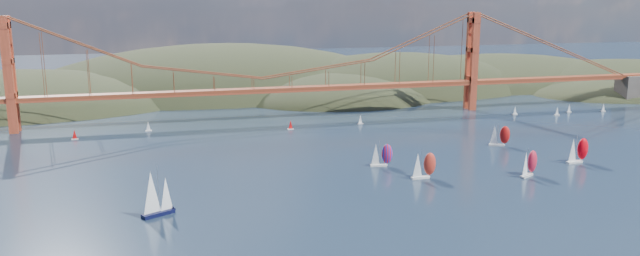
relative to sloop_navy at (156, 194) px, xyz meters
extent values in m
plane|color=black|center=(55.33, -43.30, -6.81)|extent=(1200.00, 1200.00, 0.00)
ellipsoid|color=black|center=(-84.67, 216.70, -18.01)|extent=(240.00, 140.00, 64.00)
ellipsoid|color=black|center=(45.33, 256.70, -23.61)|extent=(300.00, 180.00, 96.00)
ellipsoid|color=black|center=(165.33, 226.70, -20.11)|extent=(220.00, 140.00, 76.00)
ellipsoid|color=black|center=(115.33, 196.70, -15.21)|extent=(140.00, 110.00, 48.00)
ellipsoid|color=black|center=(255.33, 246.70, -17.31)|extent=(260.00, 160.00, 60.00)
ellipsoid|color=black|center=(340.33, 206.70, -15.91)|extent=(220.00, 150.00, 52.00)
ellipsoid|color=black|center=(295.33, 166.70, -11.71)|extent=(120.00, 90.00, 28.00)
cube|color=maroon|center=(55.33, 136.70, 9.19)|extent=(440.00, 7.00, 1.60)
cube|color=maroon|center=(55.33, 136.70, 7.99)|extent=(440.00, 7.00, 0.80)
cube|color=maroon|center=(-64.67, 136.70, 20.69)|extent=(4.00, 8.50, 55.00)
cube|color=maroon|center=(175.33, 136.70, 20.69)|extent=(4.00, 8.50, 55.00)
cube|color=#4C443D|center=(289.33, 136.70, 1.19)|extent=(24.00, 12.00, 16.00)
cube|color=black|center=(0.34, 0.18, -6.22)|extent=(9.99, 7.12, 1.18)
cylinder|color=#99999E|center=(0.77, 0.42, 1.50)|extent=(0.15, 0.15, 14.25)
cone|color=white|center=(-1.22, -0.66, 0.78)|extent=(7.49, 7.49, 12.54)
cone|color=white|center=(2.94, 1.59, -0.64)|extent=(5.35, 5.35, 9.98)
cube|color=white|center=(91.41, 15.50, -6.42)|extent=(6.60, 2.10, 0.78)
cylinder|color=#99999E|center=(91.74, 15.51, -1.14)|extent=(0.10, 0.10, 9.79)
cone|color=white|center=(90.24, 15.45, -1.63)|extent=(3.81, 3.81, 8.61)
ellipsoid|color=red|center=(95.00, 15.65, -1.63)|extent=(4.69, 3.06, 8.22)
cube|color=silver|center=(129.52, 7.86, -6.43)|extent=(6.53, 4.64, 0.77)
cylinder|color=#99999E|center=(129.80, 8.01, -1.21)|extent=(0.10, 0.10, 9.67)
cone|color=white|center=(128.50, 7.31, -1.69)|extent=(4.89, 4.89, 8.51)
ellipsoid|color=red|center=(132.64, 9.53, -1.69)|extent=(5.32, 4.63, 8.12)
cube|color=white|center=(158.29, 19.68, -6.41)|extent=(6.96, 2.70, 0.81)
cylinder|color=#99999E|center=(158.63, 19.72, -0.92)|extent=(0.10, 0.10, 10.17)
cone|color=white|center=(157.08, 19.53, -1.43)|extent=(4.23, 4.23, 8.95)
ellipsoid|color=#EC000D|center=(161.99, 20.12, -1.43)|extent=(5.07, 3.53, 8.54)
cube|color=silver|center=(143.88, 53.27, -6.44)|extent=(6.39, 3.78, 0.74)
cylinder|color=#99999E|center=(144.17, 53.16, -1.44)|extent=(0.09, 0.09, 9.26)
cone|color=white|center=(142.84, 53.66, -1.91)|extent=(4.45, 4.45, 8.15)
ellipsoid|color=red|center=(147.06, 52.08, -1.91)|extent=(5.00, 4.06, 7.78)
cube|color=white|center=(82.56, 34.87, -6.45)|extent=(6.25, 2.56, 0.73)
cylinder|color=#99999E|center=(82.86, 34.83, -1.54)|extent=(0.09, 0.09, 9.09)
cone|color=white|center=(81.48, 35.03, -1.99)|extent=(3.85, 3.85, 8.00)
ellipsoid|color=red|center=(85.85, 34.38, -1.99)|extent=(4.59, 3.26, 7.64)
cube|color=silver|center=(-35.30, 112.35, -6.56)|extent=(3.00, 1.00, 0.50)
cone|color=red|center=(-35.30, 112.35, -4.21)|extent=(2.00, 2.00, 4.20)
cube|color=silver|center=(-3.06, 122.63, -6.56)|extent=(3.00, 1.00, 0.50)
cone|color=white|center=(-3.06, 122.63, -4.21)|extent=(2.00, 2.00, 4.20)
cube|color=silver|center=(191.32, 115.11, -6.56)|extent=(3.00, 1.00, 0.50)
cone|color=white|center=(191.32, 115.11, -4.21)|extent=(2.00, 2.00, 4.20)
cube|color=silver|center=(212.40, 107.34, -6.56)|extent=(3.00, 1.00, 0.50)
cone|color=white|center=(212.40, 107.34, -4.21)|extent=(2.00, 2.00, 4.20)
cube|color=silver|center=(224.43, 113.44, -6.56)|extent=(3.00, 1.00, 0.50)
cone|color=white|center=(224.43, 113.44, -4.21)|extent=(2.00, 2.00, 4.20)
cube|color=silver|center=(244.25, 110.18, -6.56)|extent=(3.00, 1.00, 0.50)
cone|color=white|center=(244.25, 110.18, -4.21)|extent=(2.00, 2.00, 4.20)
cube|color=silver|center=(101.11, 112.31, -6.56)|extent=(3.00, 1.00, 0.50)
cone|color=white|center=(101.11, 112.31, -4.21)|extent=(2.00, 2.00, 4.20)
cube|color=silver|center=(64.02, 108.49, -6.56)|extent=(3.00, 1.00, 0.50)
cone|color=red|center=(64.02, 108.49, -4.21)|extent=(2.00, 2.00, 4.20)
camera|label=1|loc=(1.99, -182.38, 57.53)|focal=35.00mm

